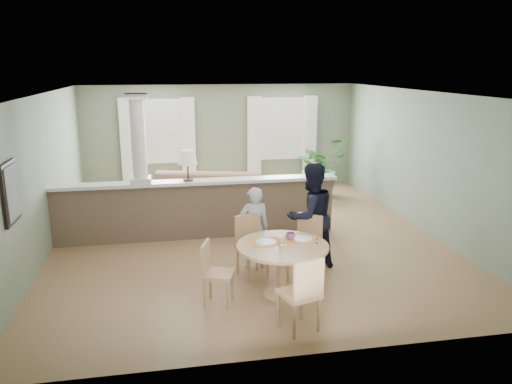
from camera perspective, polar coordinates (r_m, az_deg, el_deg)
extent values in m
plane|color=#A67F57|center=(9.48, -1.08, -5.26)|extent=(8.00, 8.00, 0.00)
cube|color=gray|center=(13.02, -4.01, 6.23)|extent=(7.00, 0.02, 2.70)
cube|color=gray|center=(9.23, -23.10, 1.75)|extent=(0.02, 8.00, 2.70)
cube|color=gray|center=(10.27, 18.56, 3.33)|extent=(0.02, 8.00, 2.70)
cube|color=gray|center=(5.35, 5.92, -5.73)|extent=(7.00, 0.02, 2.70)
cube|color=white|center=(8.94, -1.17, 11.27)|extent=(7.00, 8.00, 0.02)
cube|color=white|center=(12.89, -11.15, 6.81)|extent=(1.10, 0.02, 1.50)
cube|color=white|center=(12.86, -11.15, 6.79)|extent=(1.22, 0.04, 1.62)
cube|color=white|center=(13.24, 2.93, 7.25)|extent=(1.10, 0.02, 1.50)
cube|color=white|center=(13.22, 2.96, 7.24)|extent=(1.22, 0.04, 1.62)
cube|color=white|center=(12.87, -14.44, 5.27)|extent=(0.35, 0.10, 2.30)
cube|color=white|center=(12.85, -7.73, 5.58)|extent=(0.35, 0.10, 2.30)
cube|color=white|center=(13.04, -0.21, 5.83)|extent=(0.35, 0.10, 2.30)
cube|color=white|center=(13.39, 6.15, 5.97)|extent=(0.35, 0.10, 2.30)
cube|color=black|center=(7.29, -26.27, -0.07)|extent=(0.04, 0.62, 0.82)
cube|color=slate|center=(7.28, -26.09, -0.07)|extent=(0.02, 0.52, 0.72)
cube|color=brown|center=(9.41, -6.72, -2.14)|extent=(5.20, 0.22, 1.05)
cube|color=white|center=(9.27, -6.82, 1.15)|extent=(5.32, 0.36, 0.06)
cube|color=white|center=(9.25, -13.02, 1.36)|extent=(0.36, 0.36, 0.10)
cylinder|color=white|center=(9.11, -13.29, 5.92)|extent=(0.26, 0.26, 1.39)
cube|color=white|center=(9.04, -13.56, 10.60)|extent=(0.38, 0.38, 0.10)
cylinder|color=black|center=(9.25, -7.75, 1.38)|extent=(0.18, 0.18, 0.03)
cylinder|color=black|center=(9.22, -7.78, 2.32)|extent=(0.03, 0.03, 0.28)
cone|color=#F0E5C6|center=(9.17, -7.84, 3.97)|extent=(0.36, 0.36, 0.26)
imported|color=#976C52|center=(10.72, -5.85, -0.51)|extent=(3.26, 1.93, 0.89)
imported|color=#2B5F26|center=(12.42, 7.38, 2.88)|extent=(1.74, 1.69, 1.47)
cylinder|color=tan|center=(7.21, 2.97, -11.66)|extent=(0.54, 0.54, 0.04)
cylinder|color=tan|center=(7.06, 3.00, -8.98)|extent=(0.14, 0.14, 0.69)
cylinder|color=tan|center=(6.92, 3.04, -6.20)|extent=(1.28, 1.28, 0.04)
cube|color=#C24E2B|center=(7.01, 1.05, -5.71)|extent=(0.50, 0.40, 0.01)
cube|color=#C24E2B|center=(7.14, 5.11, -5.36)|extent=(0.51, 0.41, 0.01)
cylinder|color=white|center=(6.98, 1.14, -5.72)|extent=(0.28, 0.28, 0.01)
cylinder|color=white|center=(7.13, 5.33, -5.32)|extent=(0.28, 0.28, 0.01)
cylinder|color=white|center=(6.87, 2.96, -5.72)|extent=(0.08, 0.08, 0.09)
cube|color=silver|center=(6.91, 0.81, -5.85)|extent=(0.05, 0.19, 0.00)
cube|color=silver|center=(6.91, -0.28, -5.96)|extent=(0.05, 0.23, 0.00)
cylinder|color=white|center=(6.98, 6.98, -5.61)|extent=(0.04, 0.04, 0.07)
cylinder|color=silver|center=(6.97, 6.99, -5.29)|extent=(0.04, 0.04, 0.01)
imported|color=#254CAF|center=(7.10, 3.95, -5.07)|extent=(0.15, 0.15, 0.10)
cube|color=tan|center=(7.68, -0.40, -6.42)|extent=(0.54, 0.54, 0.05)
cylinder|color=tan|center=(7.55, -0.94, -8.74)|extent=(0.04, 0.04, 0.44)
cylinder|color=tan|center=(7.70, 1.36, -8.26)|extent=(0.04, 0.04, 0.44)
cylinder|color=tan|center=(7.84, -2.12, -7.87)|extent=(0.04, 0.04, 0.44)
cylinder|color=tan|center=(7.98, 0.12, -7.43)|extent=(0.04, 0.04, 0.44)
cube|color=tan|center=(7.75, -1.07, -4.23)|extent=(0.40, 0.16, 0.47)
cube|color=tan|center=(7.67, 5.49, -6.45)|extent=(0.61, 0.61, 0.05)
cylinder|color=tan|center=(7.68, 3.68, -8.32)|extent=(0.04, 0.04, 0.44)
cylinder|color=tan|center=(7.54, 6.07, -8.82)|extent=(0.04, 0.04, 0.44)
cylinder|color=tan|center=(7.97, 4.86, -7.47)|extent=(0.04, 0.04, 0.44)
cylinder|color=tan|center=(7.84, 7.18, -7.94)|extent=(0.04, 0.04, 0.44)
cube|color=tan|center=(7.75, 6.17, -4.21)|extent=(0.34, 0.31, 0.48)
cube|color=tan|center=(6.22, 4.90, -11.51)|extent=(0.56, 0.56, 0.05)
cylinder|color=tan|center=(6.55, 5.28, -12.51)|extent=(0.04, 0.04, 0.45)
cylinder|color=tan|center=(6.38, 2.57, -13.26)|extent=(0.04, 0.04, 0.45)
cylinder|color=tan|center=(6.30, 7.17, -13.75)|extent=(0.04, 0.04, 0.45)
cylinder|color=tan|center=(6.11, 4.39, -14.59)|extent=(0.04, 0.04, 0.45)
cube|color=tan|center=(5.96, 6.05, -9.95)|extent=(0.41, 0.18, 0.48)
cube|color=tan|center=(6.87, -4.29, -9.36)|extent=(0.50, 0.50, 0.05)
cylinder|color=tan|center=(6.79, -3.20, -11.68)|extent=(0.04, 0.04, 0.40)
cylinder|color=tan|center=(7.07, -2.70, -10.56)|extent=(0.04, 0.04, 0.40)
cylinder|color=tan|center=(6.86, -5.86, -11.47)|extent=(0.04, 0.04, 0.40)
cylinder|color=tan|center=(7.14, -5.25, -10.38)|extent=(0.04, 0.04, 0.40)
cube|color=tan|center=(6.82, -5.80, -7.46)|extent=(0.15, 0.37, 0.43)
imported|color=#A3A3A8|center=(7.93, -0.21, -4.12)|extent=(0.49, 0.32, 1.33)
imported|color=black|center=(7.92, 6.26, -2.79)|extent=(0.99, 0.87, 1.71)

